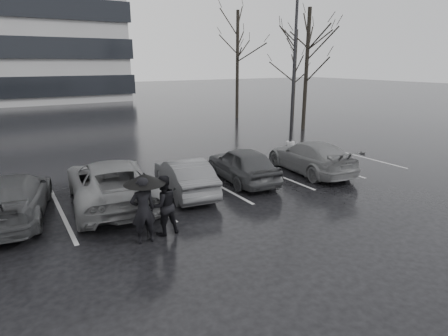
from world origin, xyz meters
name	(u,v)px	position (x,y,z in m)	size (l,w,h in m)	color
ground	(239,208)	(0.00, 0.00, 0.00)	(160.00, 160.00, 0.00)	black
car_main	(242,164)	(1.72, 2.37, 0.68)	(1.62, 4.02, 1.37)	black
car_west_a	(185,176)	(-0.87, 2.21, 0.64)	(1.35, 3.86, 1.27)	#302F32
car_west_b	(110,182)	(-3.41, 2.59, 0.74)	(2.46, 5.32, 1.48)	#4B4B4E
car_west_c	(11,197)	(-6.30, 2.78, 0.69)	(1.93, 4.76, 1.38)	black
car_east	(310,157)	(4.90, 1.90, 0.67)	(1.88, 4.61, 1.34)	#4B4B4E
pedestrian_left	(143,210)	(-3.42, -0.71, 0.89)	(0.65, 0.43, 1.79)	black
pedestrian_right	(163,205)	(-2.78, -0.51, 0.84)	(0.81, 0.63, 1.67)	black
umbrella	(144,179)	(-3.28, -0.53, 1.67)	(1.08, 1.08, 1.84)	black
lamp_post	(294,72)	(7.81, 6.51, 4.04)	(0.48, 0.48, 8.83)	#98989B
stall_stripes	(183,190)	(-0.80, 2.50, 0.00)	(19.72, 5.00, 0.00)	#B0B0B3
tree_east	(306,71)	(12.00, 10.00, 4.00)	(0.26, 0.26, 8.00)	black
tree_ne	(294,76)	(14.50, 14.00, 3.50)	(0.26, 0.26, 7.00)	black
tree_north	(237,66)	(11.00, 17.00, 4.25)	(0.26, 0.26, 8.50)	black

